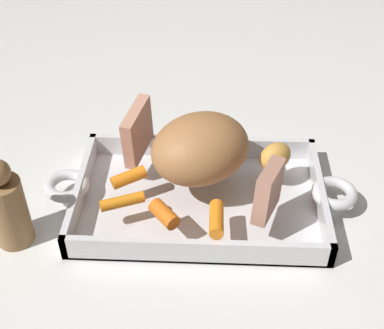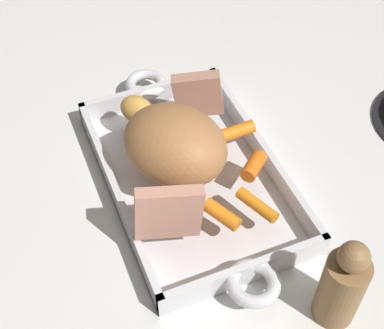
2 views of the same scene
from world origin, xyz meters
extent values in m
plane|color=silver|center=(0.00, 0.00, 0.00)|extent=(2.24, 2.24, 0.00)
cube|color=silver|center=(0.00, 0.00, 0.00)|extent=(0.36, 0.23, 0.01)
cube|color=silver|center=(0.00, 0.11, 0.02)|extent=(0.36, 0.01, 0.04)
cube|color=silver|center=(0.00, -0.11, 0.02)|extent=(0.36, 0.01, 0.04)
cube|color=silver|center=(0.18, 0.00, 0.02)|extent=(0.01, 0.23, 0.04)
cube|color=silver|center=(-0.18, 0.00, 0.02)|extent=(0.01, 0.23, 0.04)
torus|color=silver|center=(0.20, 0.00, 0.03)|extent=(0.07, 0.07, 0.02)
torus|color=silver|center=(-0.20, 0.00, 0.03)|extent=(0.07, 0.07, 0.02)
ellipsoid|color=#A97041|center=(0.00, -0.02, 0.09)|extent=(0.19, 0.18, 0.10)
cube|color=tan|center=(0.10, -0.07, 0.08)|extent=(0.04, 0.09, 0.09)
cube|color=tan|center=(-0.09, 0.05, 0.07)|extent=(0.05, 0.08, 0.08)
cylinder|color=orange|center=(0.05, 0.07, 0.05)|extent=(0.05, 0.05, 0.02)
cylinder|color=orange|center=(0.10, 0.00, 0.05)|extent=(0.06, 0.04, 0.02)
cylinder|color=orange|center=(-0.02, 0.08, 0.05)|extent=(0.02, 0.06, 0.02)
cylinder|color=orange|center=(0.11, 0.05, 0.05)|extent=(0.06, 0.04, 0.02)
ellipsoid|color=gold|center=(-0.11, -0.04, 0.06)|extent=(0.06, 0.06, 0.04)
cylinder|color=olive|center=(0.25, 0.08, 0.05)|extent=(0.05, 0.05, 0.10)
sphere|color=olive|center=(0.25, 0.08, 0.12)|extent=(0.04, 0.04, 0.04)
camera|label=1|loc=(-0.01, 0.58, 0.56)|focal=50.12mm
camera|label=2|loc=(0.48, -0.19, 0.62)|focal=52.29mm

